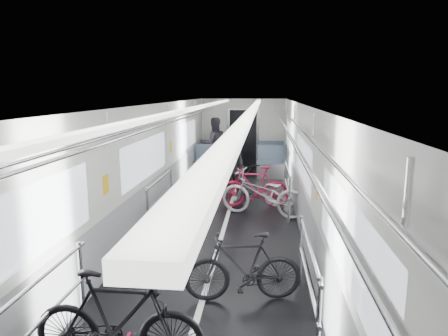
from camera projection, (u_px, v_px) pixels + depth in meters
The scene contains 8 objects.
car_shell at pixel (231, 158), 9.24m from camera, with size 3.02×14.01×2.41m.
bike_left_mid at pixel (119, 321), 3.78m from camera, with size 0.47×1.68×1.01m, color black.
bike_right_near at pixel (243, 267), 5.07m from camera, with size 0.42×1.50×0.90m, color black.
bike_right_mid at pixel (263, 194), 8.55m from camera, with size 0.65×1.88×0.99m, color #A4A4A9.
bike_right_far at pixel (254, 187), 9.20m from camera, with size 0.46×1.62×0.97m, color maroon.
bike_aisle at pixel (242, 181), 9.78m from camera, with size 0.66×1.89×0.99m, color black.
person_standing at pixel (232, 166), 9.84m from camera, with size 0.60×0.40×1.66m, color black.
person_seated at pixel (214, 144), 13.49m from camera, with size 0.87×0.68×1.80m, color #353139.
Camera 1 is at (0.75, -7.31, 2.64)m, focal length 32.00 mm.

